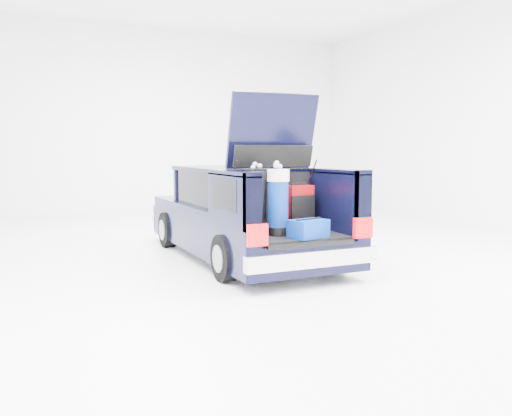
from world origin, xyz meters
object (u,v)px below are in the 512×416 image
black_golf_bag (257,202)px  blue_duffel (308,229)px  blue_golf_bag (278,202)px  red_suitcase (298,207)px  car (240,215)px

black_golf_bag → blue_duffel: (0.50, -0.49, -0.31)m
black_golf_bag → blue_duffel: black_golf_bag is taller
blue_golf_bag → red_suitcase: bearing=50.5°
car → black_golf_bag: (-0.41, -1.51, 0.35)m
black_golf_bag → blue_golf_bag: size_ratio=0.97×
car → black_golf_bag: car is taller
black_golf_bag → car: bearing=59.7°
black_golf_bag → blue_golf_bag: blue_golf_bag is taller
car → blue_golf_bag: car is taller
black_golf_bag → blue_duffel: 0.77m
red_suitcase → black_golf_bag: (-0.74, -0.21, 0.12)m
car → blue_duffel: car is taller
black_golf_bag → blue_golf_bag: (0.23, -0.16, 0.01)m
blue_duffel → red_suitcase: bearing=55.9°
blue_golf_bag → blue_duffel: bearing=-37.6°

